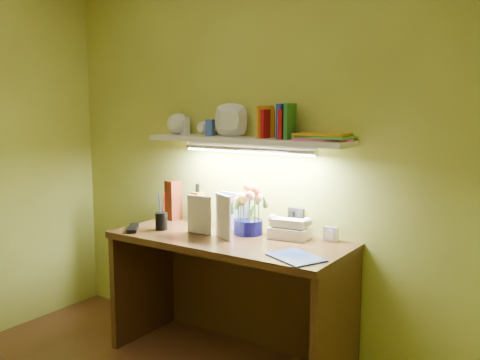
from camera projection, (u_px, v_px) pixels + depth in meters
name	position (u px, v px, depth m)	size (l,w,h in m)	color
desk	(229.00, 300.00, 3.13)	(1.40, 0.60, 0.75)	#371B0F
flower_bouquet	(248.00, 209.00, 3.13)	(0.19, 0.19, 0.30)	#07073B
telephone	(290.00, 227.00, 3.05)	(0.22, 0.16, 0.13)	beige
desk_clock	(331.00, 234.00, 2.99)	(0.08, 0.04, 0.08)	silver
whisky_bottle	(198.00, 203.00, 3.47)	(0.07, 0.07, 0.25)	#BE6F12
whisky_box	(173.00, 200.00, 3.54)	(0.08, 0.08, 0.26)	#5C210D
pen_cup	(161.00, 215.00, 3.25)	(0.07, 0.07, 0.18)	black
art_card	(233.00, 211.00, 3.26)	(0.23, 0.05, 0.23)	white
tv_remote	(133.00, 228.00, 3.25)	(0.06, 0.20, 0.02)	black
blue_folder	(296.00, 257.00, 2.66)	(0.27, 0.19, 0.01)	#304EB7
desk_book_a	(188.00, 213.00, 3.19)	(0.17, 0.02, 0.23)	beige
desk_book_b	(216.00, 213.00, 3.12)	(0.19, 0.02, 0.25)	silver
wall_shelf	(246.00, 134.00, 3.14)	(1.32, 0.35, 0.23)	silver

